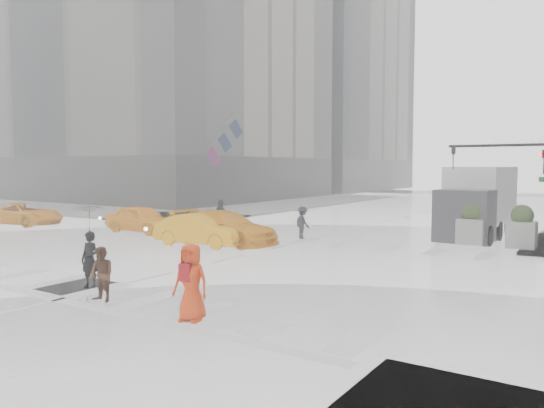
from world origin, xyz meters
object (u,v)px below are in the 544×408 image
Objects in this scene: taxi_front at (141,219)px; pedestrian_brown at (102,274)px; traffic_signal_pole at (523,174)px; pedestrian_orange at (191,282)px; box_truck at (477,200)px; taxi_mid at (202,230)px.

pedestrian_brown is at bearing -135.47° from taxi_front.
traffic_signal_pole is 16.96m from pedestrian_brown.
pedestrian_orange is at bearing -107.88° from traffic_signal_pole.
box_truck is (-2.51, 3.35, -1.35)m from traffic_signal_pole.
traffic_signal_pole is 1.04× the size of taxi_front.
pedestrian_orange is 0.41× the size of taxi_mid.
box_truck is (9.58, 9.35, 1.15)m from taxi_mid.
box_truck is at bearing 126.85° from traffic_signal_pole.
taxi_front is 6.12m from taxi_mid.
pedestrian_orange is at bearing -94.76° from box_truck.
taxi_front reaches higher than pedestrian_brown.
pedestrian_orange is (3.11, -0.00, 0.17)m from pedestrian_brown.
taxi_mid is (-4.20, 8.80, -0.01)m from pedestrian_brown.
traffic_signal_pole is 15.73m from pedestrian_orange.
pedestrian_brown is 9.75m from taxi_mid.
traffic_signal_pole is 2.52× the size of pedestrian_orange.
pedestrian_orange is 18.33m from box_truck.
box_truck is at bearing 71.65° from pedestrian_orange.
traffic_signal_pole is 13.72m from taxi_mid.
taxi_front is at bearing 129.70° from pedestrian_orange.
traffic_signal_pole is at bearing 60.89° from pedestrian_orange.
taxi_mid is 0.66× the size of box_truck.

